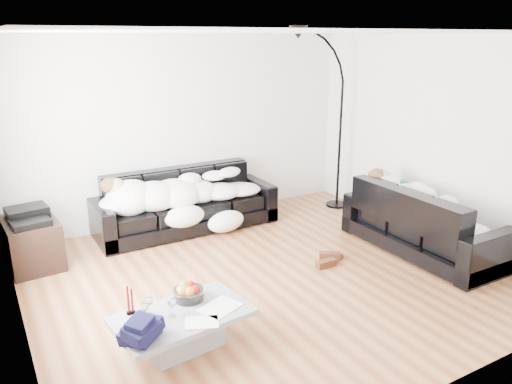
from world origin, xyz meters
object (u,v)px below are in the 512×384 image
coffee_table (183,331)px  stereo (28,215)px  av_cabinet (32,243)px  sleeper_back (187,186)px  wine_glass_c (172,307)px  wine_glass_b (144,312)px  sofa_back (186,201)px  sleeper_right (425,202)px  shoes (328,260)px  fruit_bowl (188,291)px  candle_left (128,300)px  candle_right (132,301)px  sofa_right (424,219)px  floor_lamp (340,131)px  wine_glass_a (149,306)px

coffee_table → stereo: bearing=110.4°
av_cabinet → stereo: stereo is taller
sleeper_back → wine_glass_c: size_ratio=12.09×
sleeper_back → wine_glass_b: sleeper_back is taller
sofa_back → sleeper_right: size_ratio=1.42×
wine_glass_b → shoes: size_ratio=0.40×
av_cabinet → fruit_bowl: bearing=-69.1°
candle_left → candle_right: candle_left is taller
coffee_table → fruit_bowl: (0.14, 0.19, 0.25)m
candle_right → wine_glass_c: bearing=-37.7°
fruit_bowl → candle_left: (-0.53, 0.02, 0.05)m
sofa_right → candle_right: sofa_right is taller
candle_left → shoes: (2.50, 0.49, -0.41)m
sofa_back → shoes: sofa_back is taller
wine_glass_b → sofa_back: bearing=61.0°
sofa_back → candle_left: (-1.49, -2.38, 0.06)m
wine_glass_c → floor_lamp: size_ratio=0.07×
floor_lamp → candle_left: bearing=-153.9°
sofa_back → floor_lamp: size_ratio=1.04×
sofa_back → av_cabinet: 2.01m
sleeper_back → sleeper_right: bearing=-43.3°
sofa_right → coffee_table: (-3.35, -0.42, -0.25)m
sleeper_back → wine_glass_c: bearing=-115.2°
candle_right → coffee_table: bearing=-30.2°
sleeper_back → wine_glass_b: 2.88m
sofa_right → shoes: (-1.24, 0.28, -0.36)m
sofa_right → wine_glass_b: 3.68m
sofa_right → av_cabinet: size_ratio=2.51×
stereo → coffee_table: bearing=-76.4°
fruit_bowl → av_cabinet: av_cabinet is taller
stereo → candle_left: bearing=-83.8°
wine_glass_a → wine_glass_b: 0.11m
coffee_table → wine_glass_a: (-0.24, 0.13, 0.24)m
wine_glass_c → floor_lamp: (3.63, 2.32, 0.77)m
av_cabinet → stereo: (0.00, 0.00, 0.34)m
wine_glass_a → candle_right: size_ratio=0.68×
wine_glass_b → candle_right: (-0.05, 0.17, 0.03)m
fruit_bowl → wine_glass_a: fruit_bowl is taller
floor_lamp → wine_glass_c: bearing=-149.5°
shoes → floor_lamp: floor_lamp is taller
sofa_back → sleeper_right: 3.13m
coffee_table → wine_glass_a: 0.36m
wine_glass_b → av_cabinet: bearing=103.9°
sleeper_back → candle_left: 2.77m
fruit_bowl → av_cabinet: 2.44m
wine_glass_a → stereo: stereo is taller
stereo → sleeper_back: bearing=-2.8°
sofa_right → stereo: (-4.24, 1.98, 0.21)m
fruit_bowl → candle_right: size_ratio=1.15×
coffee_table → candle_left: 0.53m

